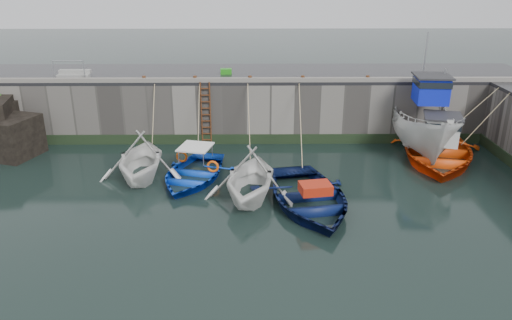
{
  "coord_description": "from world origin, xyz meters",
  "views": [
    {
      "loc": [
        0.26,
        -14.03,
        8.48
      ],
      "look_at": [
        0.44,
        4.61,
        1.2
      ],
      "focal_mm": 35.0,
      "sensor_mm": 36.0,
      "label": 1
    }
  ],
  "objects_px": {
    "boat_near_blue": "(193,178)",
    "boat_far_white": "(423,126)",
    "boat_near_blacktrim": "(250,197)",
    "bollard_c": "(250,79)",
    "bollard_e": "(368,78)",
    "boat_near_navy": "(308,205)",
    "boat_near_white": "(142,177)",
    "fish_crate": "(226,71)",
    "bollard_d": "(303,78)",
    "bollard_a": "(144,79)",
    "boat_far_orange": "(437,151)",
    "ladder": "(206,114)",
    "bollard_b": "(195,79)"
  },
  "relations": [
    {
      "from": "bollard_a",
      "to": "bollard_d",
      "type": "height_order",
      "value": "same"
    },
    {
      "from": "boat_far_white",
      "to": "boat_near_blacktrim",
      "type": "bearing_deg",
      "value": -141.9
    },
    {
      "from": "fish_crate",
      "to": "bollard_a",
      "type": "xyz_separation_m",
      "value": [
        -3.94,
        -1.83,
        0.0
      ]
    },
    {
      "from": "boat_near_navy",
      "to": "fish_crate",
      "type": "distance_m",
      "value": 10.29
    },
    {
      "from": "boat_near_blue",
      "to": "boat_far_white",
      "type": "xyz_separation_m",
      "value": [
        10.89,
        3.59,
        1.2
      ]
    },
    {
      "from": "boat_near_white",
      "to": "bollard_e",
      "type": "distance_m",
      "value": 11.84
    },
    {
      "from": "bollard_a",
      "to": "boat_near_navy",
      "type": "bearing_deg",
      "value": -44.49
    },
    {
      "from": "ladder",
      "to": "boat_near_white",
      "type": "xyz_separation_m",
      "value": [
        -2.45,
        -4.15,
        -1.59
      ]
    },
    {
      "from": "boat_near_blue",
      "to": "bollard_a",
      "type": "height_order",
      "value": "bollard_a"
    },
    {
      "from": "boat_near_white",
      "to": "bollard_d",
      "type": "xyz_separation_m",
      "value": [
        7.25,
        4.49,
        3.3
      ]
    },
    {
      "from": "boat_near_navy",
      "to": "bollard_e",
      "type": "relative_size",
      "value": 20.37
    },
    {
      "from": "boat_near_navy",
      "to": "bollard_b",
      "type": "relative_size",
      "value": 20.37
    },
    {
      "from": "boat_near_white",
      "to": "fish_crate",
      "type": "height_order",
      "value": "fish_crate"
    },
    {
      "from": "bollard_a",
      "to": "bollard_c",
      "type": "height_order",
      "value": "same"
    },
    {
      "from": "boat_near_navy",
      "to": "bollard_c",
      "type": "relative_size",
      "value": 20.37
    },
    {
      "from": "boat_near_blacktrim",
      "to": "boat_near_blue",
      "type": "bearing_deg",
      "value": 151.72
    },
    {
      "from": "boat_near_blacktrim",
      "to": "bollard_c",
      "type": "bearing_deg",
      "value": 98.54
    },
    {
      "from": "boat_far_white",
      "to": "fish_crate",
      "type": "distance_m",
      "value": 10.36
    },
    {
      "from": "boat_far_orange",
      "to": "bollard_c",
      "type": "bearing_deg",
      "value": 179.22
    },
    {
      "from": "boat_near_blacktrim",
      "to": "boat_near_navy",
      "type": "height_order",
      "value": "boat_near_blacktrim"
    },
    {
      "from": "boat_near_blue",
      "to": "bollard_c",
      "type": "bearing_deg",
      "value": 76.08
    },
    {
      "from": "boat_near_blacktrim",
      "to": "bollard_c",
      "type": "height_order",
      "value": "bollard_c"
    },
    {
      "from": "ladder",
      "to": "fish_crate",
      "type": "relative_size",
      "value": 5.51
    },
    {
      "from": "boat_near_navy",
      "to": "boat_far_white",
      "type": "distance_m",
      "value": 8.84
    },
    {
      "from": "boat_near_blacktrim",
      "to": "bollard_c",
      "type": "xyz_separation_m",
      "value": [
        -0.01,
        6.55,
        3.3
      ]
    },
    {
      "from": "bollard_a",
      "to": "bollard_c",
      "type": "bearing_deg",
      "value": 0.0
    },
    {
      "from": "boat_near_navy",
      "to": "fish_crate",
      "type": "relative_size",
      "value": 9.83
    },
    {
      "from": "bollard_e",
      "to": "bollard_c",
      "type": "bearing_deg",
      "value": 180.0
    },
    {
      "from": "boat_far_orange",
      "to": "boat_near_white",
      "type": "bearing_deg",
      "value": -156.2
    },
    {
      "from": "bollard_a",
      "to": "boat_near_blacktrim",
      "type": "bearing_deg",
      "value": -51.48
    },
    {
      "from": "boat_near_blue",
      "to": "bollard_e",
      "type": "xyz_separation_m",
      "value": [
        8.25,
        4.71,
        3.3
      ]
    },
    {
      "from": "ladder",
      "to": "bollard_a",
      "type": "xyz_separation_m",
      "value": [
        -3.0,
        0.34,
        1.71
      ]
    },
    {
      "from": "boat_far_orange",
      "to": "bollard_b",
      "type": "relative_size",
      "value": 27.33
    },
    {
      "from": "boat_far_white",
      "to": "bollard_e",
      "type": "bearing_deg",
      "value": 162.27
    },
    {
      "from": "boat_near_blue",
      "to": "boat_far_white",
      "type": "bearing_deg",
      "value": 31.79
    },
    {
      "from": "boat_near_blacktrim",
      "to": "bollard_c",
      "type": "relative_size",
      "value": 15.82
    },
    {
      "from": "boat_near_blacktrim",
      "to": "boat_far_white",
      "type": "relative_size",
      "value": 0.58
    },
    {
      "from": "boat_near_white",
      "to": "fish_crate",
      "type": "bearing_deg",
      "value": 58.84
    },
    {
      "from": "ladder",
      "to": "boat_near_white",
      "type": "distance_m",
      "value": 5.08
    },
    {
      "from": "ladder",
      "to": "boat_near_blacktrim",
      "type": "relative_size",
      "value": 0.72
    },
    {
      "from": "boat_far_white",
      "to": "bollard_d",
      "type": "bearing_deg",
      "value": 174.43
    },
    {
      "from": "boat_near_white",
      "to": "boat_far_orange",
      "type": "distance_m",
      "value": 13.51
    },
    {
      "from": "boat_far_white",
      "to": "bollard_a",
      "type": "bearing_deg",
      "value": -179.39
    },
    {
      "from": "boat_near_blacktrim",
      "to": "boat_far_white",
      "type": "height_order",
      "value": "boat_far_white"
    },
    {
      "from": "boat_near_blacktrim",
      "to": "boat_far_white",
      "type": "xyz_separation_m",
      "value": [
        8.43,
        5.43,
        1.2
      ]
    },
    {
      "from": "bollard_c",
      "to": "bollard_d",
      "type": "relative_size",
      "value": 1.0
    },
    {
      "from": "bollard_a",
      "to": "bollard_e",
      "type": "xyz_separation_m",
      "value": [
        11.0,
        0.0,
        0.0
      ]
    },
    {
      "from": "boat_near_white",
      "to": "bollard_b",
      "type": "bearing_deg",
      "value": 63.58
    },
    {
      "from": "boat_near_blue",
      "to": "bollard_b",
      "type": "height_order",
      "value": "bollard_b"
    },
    {
      "from": "boat_near_blacktrim",
      "to": "boat_far_orange",
      "type": "distance_m",
      "value": 9.58
    }
  ]
}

